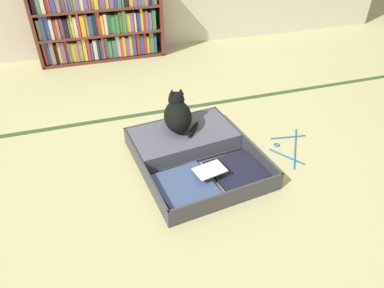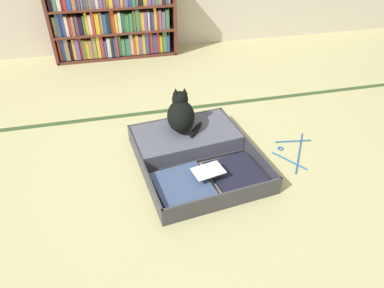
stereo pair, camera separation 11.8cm
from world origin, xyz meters
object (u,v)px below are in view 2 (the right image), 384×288
at_px(black_cat, 181,114).
at_px(bookshelf, 113,20).
at_px(clothes_hanger, 293,151).
at_px(open_suitcase, 192,151).

bearing_deg(black_cat, bookshelf, 101.28).
relative_size(bookshelf, clothes_hanger, 3.15).
height_order(bookshelf, open_suitcase, bookshelf).
bearing_deg(black_cat, clothes_hanger, -21.89).
bearing_deg(bookshelf, clothes_hanger, -62.37).
xyz_separation_m(open_suitcase, black_cat, (-0.03, 0.19, 0.18)).
bearing_deg(bookshelf, black_cat, -78.72).
height_order(bookshelf, clothes_hanger, bookshelf).
distance_m(bookshelf, black_cat, 1.79).
distance_m(bookshelf, clothes_hanger, 2.33).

